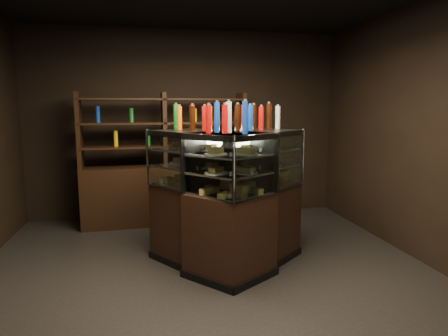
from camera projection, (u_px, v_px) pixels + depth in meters
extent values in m
plane|color=black|center=(208.00, 275.00, 4.30)|extent=(5.00, 5.00, 0.00)
cube|color=black|center=(185.00, 125.00, 6.50)|extent=(5.00, 0.02, 3.00)
cube|color=black|center=(294.00, 178.00, 1.64)|extent=(5.00, 0.02, 3.00)
cube|color=black|center=(425.00, 133.00, 4.52)|extent=(0.02, 5.00, 3.00)
cube|color=black|center=(245.00, 227.00, 4.51)|extent=(1.48, 1.42, 0.89)
cube|color=black|center=(245.00, 261.00, 4.57)|extent=(1.52, 1.46, 0.08)
cube|color=black|center=(246.00, 134.00, 4.35)|extent=(1.48, 1.42, 0.06)
cube|color=silver|center=(246.00, 187.00, 4.44)|extent=(1.40, 1.34, 0.02)
cube|color=silver|center=(246.00, 169.00, 4.41)|extent=(1.40, 1.34, 0.02)
cube|color=silver|center=(246.00, 151.00, 4.38)|extent=(1.40, 1.34, 0.02)
cube|color=white|center=(274.00, 163.00, 4.18)|extent=(1.03, 0.91, 0.63)
cylinder|color=silver|center=(303.00, 156.00, 4.72)|extent=(0.03, 0.03, 0.65)
cylinder|color=silver|center=(234.00, 171.00, 3.65)|extent=(0.03, 0.03, 0.65)
cube|color=black|center=(210.00, 228.00, 4.48)|extent=(1.34, 1.51, 0.89)
cube|color=black|center=(210.00, 262.00, 4.54)|extent=(1.38, 1.56, 0.08)
cube|color=black|center=(210.00, 134.00, 4.32)|extent=(1.34, 1.51, 0.06)
cube|color=silver|center=(210.00, 188.00, 4.41)|extent=(1.27, 1.44, 0.02)
cube|color=silver|center=(210.00, 169.00, 4.38)|extent=(1.27, 1.44, 0.02)
cube|color=silver|center=(210.00, 152.00, 4.35)|extent=(1.27, 1.44, 0.02)
cube|color=white|center=(185.00, 163.00, 4.12)|extent=(0.79, 1.13, 0.63)
cylinder|color=silver|center=(234.00, 171.00, 3.65)|extent=(0.03, 0.03, 0.65)
cylinder|color=silver|center=(148.00, 158.00, 4.60)|extent=(0.03, 0.03, 0.65)
cube|color=#C48B46|center=(216.00, 193.00, 3.96)|extent=(0.19, 0.19, 0.06)
cube|color=#C48B46|center=(238.00, 187.00, 4.26)|extent=(0.19, 0.19, 0.06)
cube|color=#C48B46|center=(258.00, 182.00, 4.56)|extent=(0.19, 0.19, 0.06)
cube|color=#C48B46|center=(275.00, 177.00, 4.86)|extent=(0.19, 0.19, 0.06)
cylinder|color=white|center=(216.00, 173.00, 4.00)|extent=(0.24, 0.24, 0.02)
cube|color=#C48B46|center=(216.00, 170.00, 3.99)|extent=(0.18, 0.18, 0.05)
cylinder|color=white|center=(246.00, 167.00, 4.40)|extent=(0.24, 0.24, 0.02)
cube|color=#C48B46|center=(246.00, 164.00, 4.40)|extent=(0.18, 0.18, 0.05)
cylinder|color=white|center=(271.00, 162.00, 4.81)|extent=(0.24, 0.24, 0.02)
cube|color=#C48B46|center=(271.00, 159.00, 4.80)|extent=(0.18, 0.18, 0.05)
cylinder|color=white|center=(216.00, 154.00, 3.97)|extent=(0.24, 0.24, 0.02)
cube|color=#C48B46|center=(216.00, 151.00, 3.97)|extent=(0.18, 0.18, 0.05)
cylinder|color=white|center=(246.00, 150.00, 4.38)|extent=(0.24, 0.24, 0.02)
cube|color=#C48B46|center=(246.00, 147.00, 4.37)|extent=(0.18, 0.18, 0.05)
cylinder|color=white|center=(271.00, 146.00, 4.78)|extent=(0.24, 0.24, 0.02)
cube|color=#C48B46|center=(271.00, 143.00, 4.78)|extent=(0.18, 0.18, 0.05)
cube|color=#C48B46|center=(175.00, 178.00, 4.78)|extent=(0.18, 0.20, 0.06)
cube|color=#C48B46|center=(196.00, 182.00, 4.52)|extent=(0.18, 0.20, 0.06)
cube|color=#C48B46|center=(220.00, 187.00, 4.25)|extent=(0.18, 0.20, 0.06)
cube|color=#C48B46|center=(247.00, 192.00, 3.98)|extent=(0.18, 0.20, 0.06)
cylinder|color=white|center=(180.00, 163.00, 4.74)|extent=(0.24, 0.24, 0.02)
cube|color=#C48B46|center=(180.00, 160.00, 4.73)|extent=(0.17, 0.19, 0.05)
cylinder|color=white|center=(210.00, 167.00, 4.38)|extent=(0.24, 0.24, 0.02)
cube|color=#C48B46|center=(210.00, 164.00, 4.37)|extent=(0.17, 0.19, 0.05)
cylinder|color=white|center=(245.00, 173.00, 4.02)|extent=(0.24, 0.24, 0.02)
cube|color=#C48B46|center=(245.00, 169.00, 4.01)|extent=(0.17, 0.19, 0.05)
cylinder|color=white|center=(179.00, 147.00, 4.71)|extent=(0.24, 0.24, 0.02)
cube|color=#C48B46|center=(179.00, 144.00, 4.71)|extent=(0.17, 0.19, 0.05)
cylinder|color=white|center=(210.00, 150.00, 4.35)|extent=(0.24, 0.24, 0.02)
cube|color=#C48B46|center=(210.00, 147.00, 4.34)|extent=(0.17, 0.19, 0.05)
cylinder|color=white|center=(245.00, 154.00, 3.99)|extent=(0.24, 0.24, 0.02)
cube|color=#C48B46|center=(245.00, 151.00, 3.98)|extent=(0.17, 0.19, 0.05)
cylinder|color=#D8590A|center=(213.00, 120.00, 3.88)|extent=(0.06, 0.06, 0.28)
cylinder|color=silver|center=(213.00, 104.00, 3.85)|extent=(0.03, 0.03, 0.02)
cylinder|color=#147223|center=(221.00, 119.00, 3.98)|extent=(0.06, 0.06, 0.28)
cylinder|color=silver|center=(221.00, 104.00, 3.95)|extent=(0.03, 0.03, 0.02)
cylinder|color=yellow|center=(229.00, 119.00, 4.07)|extent=(0.06, 0.06, 0.28)
cylinder|color=silver|center=(229.00, 104.00, 4.05)|extent=(0.03, 0.03, 0.02)
cylinder|color=silver|center=(236.00, 119.00, 4.17)|extent=(0.06, 0.06, 0.28)
cylinder|color=silver|center=(236.00, 104.00, 4.15)|extent=(0.03, 0.03, 0.02)
cylinder|color=#0F38B2|center=(243.00, 118.00, 4.27)|extent=(0.06, 0.06, 0.28)
cylinder|color=silver|center=(243.00, 104.00, 4.25)|extent=(0.03, 0.03, 0.02)
cylinder|color=black|center=(250.00, 118.00, 4.37)|extent=(0.06, 0.06, 0.28)
cylinder|color=silver|center=(250.00, 104.00, 4.35)|extent=(0.03, 0.03, 0.02)
cylinder|color=#B20C0A|center=(256.00, 118.00, 4.47)|extent=(0.06, 0.06, 0.28)
cylinder|color=silver|center=(256.00, 104.00, 4.45)|extent=(0.03, 0.03, 0.02)
cylinder|color=#D8590A|center=(262.00, 118.00, 4.57)|extent=(0.06, 0.06, 0.28)
cylinder|color=silver|center=(262.00, 104.00, 4.55)|extent=(0.03, 0.03, 0.02)
cylinder|color=#147223|center=(268.00, 117.00, 4.67)|extent=(0.06, 0.06, 0.28)
cylinder|color=silver|center=(268.00, 105.00, 4.65)|extent=(0.03, 0.03, 0.02)
cylinder|color=yellow|center=(274.00, 117.00, 4.77)|extent=(0.06, 0.06, 0.28)
cylinder|color=silver|center=(274.00, 105.00, 4.75)|extent=(0.03, 0.03, 0.02)
cylinder|color=#D8590A|center=(176.00, 117.00, 4.70)|extent=(0.06, 0.06, 0.28)
cylinder|color=silver|center=(176.00, 105.00, 4.67)|extent=(0.03, 0.03, 0.02)
cylinder|color=#147223|center=(183.00, 118.00, 4.61)|extent=(0.06, 0.06, 0.28)
cylinder|color=silver|center=(183.00, 105.00, 4.58)|extent=(0.03, 0.03, 0.02)
cylinder|color=yellow|center=(190.00, 118.00, 4.52)|extent=(0.06, 0.06, 0.28)
cylinder|color=silver|center=(190.00, 104.00, 4.50)|extent=(0.03, 0.03, 0.02)
cylinder|color=silver|center=(198.00, 118.00, 4.43)|extent=(0.06, 0.06, 0.28)
cylinder|color=silver|center=(198.00, 104.00, 4.41)|extent=(0.03, 0.03, 0.02)
cylinder|color=#0F38B2|center=(206.00, 118.00, 4.34)|extent=(0.06, 0.06, 0.28)
cylinder|color=silver|center=(205.00, 104.00, 4.32)|extent=(0.03, 0.03, 0.02)
cylinder|color=black|center=(214.00, 119.00, 4.25)|extent=(0.06, 0.06, 0.28)
cylinder|color=silver|center=(214.00, 104.00, 4.23)|extent=(0.03, 0.03, 0.02)
cylinder|color=#B20C0A|center=(222.00, 119.00, 4.16)|extent=(0.06, 0.06, 0.28)
cylinder|color=silver|center=(222.00, 104.00, 4.14)|extent=(0.03, 0.03, 0.02)
cylinder|color=#D8590A|center=(231.00, 119.00, 4.08)|extent=(0.06, 0.06, 0.28)
cylinder|color=silver|center=(231.00, 104.00, 4.05)|extent=(0.03, 0.03, 0.02)
cylinder|color=#147223|center=(240.00, 119.00, 3.99)|extent=(0.06, 0.06, 0.28)
cylinder|color=silver|center=(240.00, 104.00, 3.97)|extent=(0.03, 0.03, 0.02)
cylinder|color=yellow|center=(250.00, 120.00, 3.90)|extent=(0.06, 0.06, 0.28)
cylinder|color=silver|center=(250.00, 104.00, 3.88)|extent=(0.03, 0.03, 0.02)
cylinder|color=black|center=(280.00, 233.00, 5.45)|extent=(0.22, 0.22, 0.16)
cone|color=#16501F|center=(281.00, 211.00, 5.41)|extent=(0.33, 0.33, 0.45)
cone|color=#16501F|center=(281.00, 200.00, 5.38)|extent=(0.25, 0.25, 0.32)
cube|color=black|center=(166.00, 195.00, 6.15)|extent=(2.50, 0.55, 0.90)
cube|color=black|center=(79.00, 131.00, 5.72)|extent=(0.08, 0.38, 1.10)
cube|color=black|center=(164.00, 130.00, 6.00)|extent=(0.08, 0.38, 1.10)
cube|color=black|center=(241.00, 129.00, 6.29)|extent=(0.08, 0.38, 1.10)
cube|color=black|center=(164.00, 146.00, 6.04)|extent=(2.45, 0.51, 0.03)
cube|color=black|center=(164.00, 123.00, 5.99)|extent=(2.45, 0.51, 0.03)
cube|color=black|center=(163.00, 99.00, 5.93)|extent=(2.45, 0.51, 0.03)
cylinder|color=#D8590A|center=(99.00, 139.00, 5.80)|extent=(0.06, 0.06, 0.22)
cylinder|color=#147223|center=(116.00, 139.00, 5.86)|extent=(0.06, 0.06, 0.22)
cylinder|color=yellow|center=(132.00, 139.00, 5.91)|extent=(0.06, 0.06, 0.22)
cylinder|color=silver|center=(148.00, 138.00, 5.97)|extent=(0.06, 0.06, 0.22)
cylinder|color=#0F38B2|center=(164.00, 138.00, 6.02)|extent=(0.06, 0.06, 0.22)
cylinder|color=black|center=(180.00, 138.00, 6.08)|extent=(0.06, 0.06, 0.22)
cylinder|color=#B20C0A|center=(195.00, 137.00, 6.13)|extent=(0.06, 0.06, 0.22)
cylinder|color=#D8590A|center=(210.00, 137.00, 6.19)|extent=(0.06, 0.06, 0.22)
cylinder|color=#147223|center=(225.00, 137.00, 6.24)|extent=(0.06, 0.06, 0.22)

